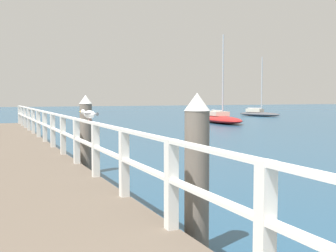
# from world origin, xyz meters

# --- Properties ---
(pier_deck) EXTENTS (2.37, 23.98, 0.37)m
(pier_deck) POSITION_xyz_m (0.00, 11.99, 0.18)
(pier_deck) COLOR brown
(pier_deck) RESTS_ON ground_plane
(pier_railing) EXTENTS (0.12, 22.50, 0.97)m
(pier_railing) POSITION_xyz_m (1.11, 11.99, 0.97)
(pier_railing) COLOR silver
(pier_railing) RESTS_ON pier_deck
(dock_piling_near) EXTENTS (0.29, 0.29, 1.83)m
(dock_piling_near) POSITION_xyz_m (1.49, 4.13, 0.92)
(dock_piling_near) COLOR #6B6056
(dock_piling_near) RESTS_ON ground_plane
(dock_piling_far) EXTENTS (0.29, 0.29, 1.83)m
(dock_piling_far) POSITION_xyz_m (1.49, 9.55, 0.92)
(dock_piling_far) COLOR #6B6056
(dock_piling_far) RESTS_ON ground_plane
(seagull_foreground) EXTENTS (0.27, 0.44, 0.21)m
(seagull_foreground) POSITION_xyz_m (1.10, 7.62, 1.47)
(seagull_foreground) COLOR white
(seagull_foreground) RESTS_ON pier_railing
(boat_0) EXTENTS (2.65, 5.82, 5.97)m
(boat_0) POSITION_xyz_m (14.31, 24.56, 0.32)
(boat_0) COLOR red
(boat_0) RESTS_ON ground_plane
(boat_4) EXTENTS (2.69, 4.49, 5.47)m
(boat_4) POSITION_xyz_m (22.81, 31.70, 0.29)
(boat_4) COLOR #4C4C51
(boat_4) RESTS_ON ground_plane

